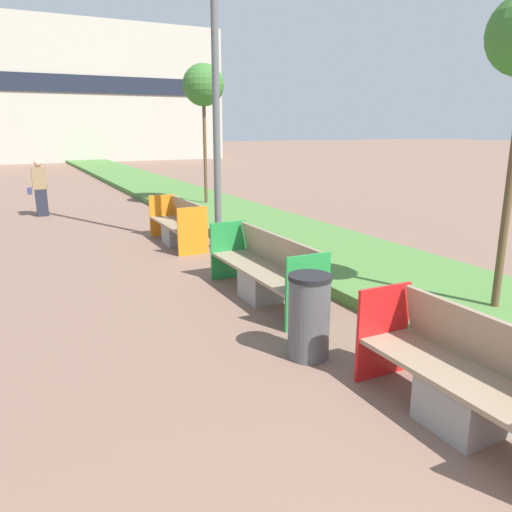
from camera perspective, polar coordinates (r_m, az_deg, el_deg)
name	(u,v)px	position (r m, az deg, el deg)	size (l,w,h in m)	color
planter_grass_strip	(249,222)	(12.72, -0.75, 3.91)	(2.80, 120.00, 0.18)	#4C7A38
building_backdrop	(83,95)	(43.28, -19.12, 16.99)	(19.88, 8.77, 9.85)	#B2AD9E
bench_red_frame	(466,386)	(4.55, 22.92, -13.50)	(0.65, 2.02, 0.94)	gray
bench_green_frame	(265,274)	(7.17, 1.02, -2.04)	(0.65, 2.45, 0.94)	gray
bench_orange_frame	(179,227)	(10.73, -8.84, 3.27)	(0.65, 2.07, 0.94)	gray
litter_bin	(309,316)	(5.37, 6.07, -6.88)	(0.46, 0.46, 0.92)	#4C4F51
sapling_tree_far	(203,86)	(15.44, -6.03, 18.74)	(1.21, 1.21, 4.24)	brown
pedestrian_walking	(40,188)	(15.26, -23.47, 7.16)	(0.53, 0.24, 1.58)	#232633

